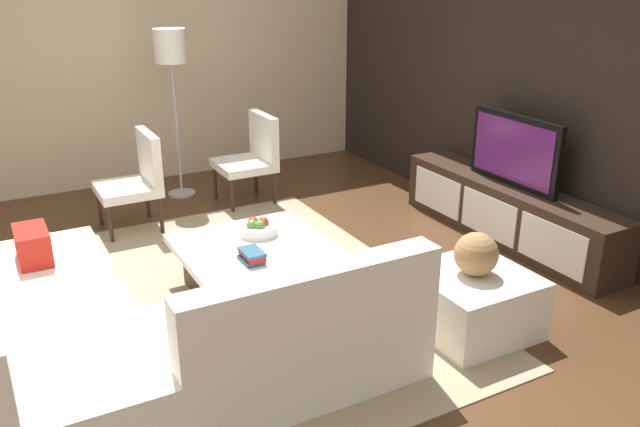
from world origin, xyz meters
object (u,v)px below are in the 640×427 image
(ottoman, at_px, (472,302))
(decorative_ball, at_px, (476,254))
(fruit_bowl, at_px, (258,228))
(sectional_couch, at_px, (140,332))
(television, at_px, (514,150))
(book_stack, at_px, (252,256))
(coffee_table, at_px, (257,269))
(accent_chair_far, at_px, (253,153))
(media_console, at_px, (507,212))
(accent_chair_near, at_px, (137,176))
(floor_lamp, at_px, (171,57))

(ottoman, height_order, decorative_ball, decorative_ball)
(ottoman, relative_size, fruit_bowl, 2.50)
(sectional_couch, bearing_deg, television, 98.56)
(television, xyz_separation_m, book_stack, (0.12, -2.42, -0.38))
(sectional_couch, xyz_separation_m, coffee_table, (-0.59, 0.97, -0.08))
(coffee_table, bearing_deg, book_stack, -28.67)
(sectional_couch, distance_m, fruit_bowl, 1.33)
(decorative_ball, bearing_deg, accent_chair_far, -175.10)
(ottoman, xyz_separation_m, book_stack, (-0.89, -1.15, 0.22))
(sectional_couch, distance_m, decorative_ball, 2.09)
(television, xyz_separation_m, accent_chair_far, (-1.97, -1.52, -0.31))
(media_console, distance_m, accent_chair_near, 3.25)
(media_console, xyz_separation_m, television, (-0.00, 0.00, 0.55))
(floor_lamp, height_order, accent_chair_far, floor_lamp)
(coffee_table, bearing_deg, ottoman, 42.81)
(sectional_couch, relative_size, accent_chair_far, 2.65)
(coffee_table, xyz_separation_m, accent_chair_near, (-1.68, -0.41, 0.29))
(accent_chair_far, bearing_deg, book_stack, -16.79)
(media_console, distance_m, decorative_ball, 1.65)
(ottoman, bearing_deg, television, 128.59)
(accent_chair_near, distance_m, fruit_bowl, 1.58)
(decorative_ball, bearing_deg, television, 128.59)
(media_console, xyz_separation_m, decorative_ball, (1.01, -1.27, 0.29))
(media_console, xyz_separation_m, accent_chair_far, (-1.97, -1.52, 0.24))
(ottoman, distance_m, decorative_ball, 0.34)
(coffee_table, xyz_separation_m, decorative_ball, (1.11, 1.03, 0.34))
(fruit_bowl, bearing_deg, accent_chair_near, -161.22)
(media_console, bearing_deg, television, 90.00)
(floor_lamp, distance_m, accent_chair_far, 1.20)
(sectional_couch, distance_m, accent_chair_far, 3.03)
(fruit_bowl, bearing_deg, television, 82.68)
(decorative_ball, distance_m, book_stack, 1.46)
(ottoman, xyz_separation_m, fruit_bowl, (-1.29, -0.93, 0.23))
(coffee_table, relative_size, accent_chair_far, 1.20)
(sectional_couch, distance_m, book_stack, 0.94)
(accent_chair_near, bearing_deg, accent_chair_far, 90.03)
(sectional_couch, relative_size, fruit_bowl, 8.24)
(ottoman, relative_size, accent_chair_far, 0.80)
(accent_chair_near, bearing_deg, coffee_table, 4.60)
(accent_chair_near, xyz_separation_m, accent_chair_far, (-0.19, 1.18, -0.00))
(coffee_table, relative_size, accent_chair_near, 1.20)
(television, distance_m, floor_lamp, 3.31)
(accent_chair_far, bearing_deg, floor_lamp, -123.63)
(television, bearing_deg, coffee_table, -92.49)
(coffee_table, xyz_separation_m, floor_lamp, (-2.37, 0.18, 1.20))
(floor_lamp, height_order, book_stack, floor_lamp)
(television, relative_size, decorative_ball, 3.44)
(accent_chair_near, bearing_deg, floor_lamp, 130.64)
(floor_lamp, xyz_separation_m, fruit_bowl, (2.19, -0.08, -0.97))
(television, xyz_separation_m, coffee_table, (-0.10, -2.30, -0.60))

